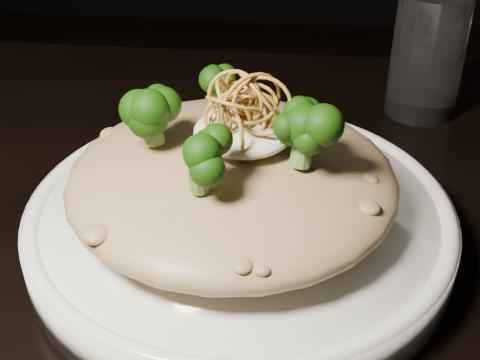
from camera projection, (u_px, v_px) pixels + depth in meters
The scene contains 6 objects.
plate at pixel (240, 224), 0.49m from camera, with size 0.31×0.31×0.03m, color white.
risotto at pixel (232, 179), 0.47m from camera, with size 0.23×0.23×0.05m, color brown.
broccoli at pixel (231, 118), 0.44m from camera, with size 0.13×0.13×0.05m, color black, non-canonical shape.
cheese at pixel (244, 131), 0.45m from camera, with size 0.07×0.07×0.02m, color silver.
shallots at pixel (246, 97), 0.43m from camera, with size 0.06×0.06×0.04m, color olive, non-canonical shape.
drinking_glass at pixel (428, 55), 0.64m from camera, with size 0.07×0.07×0.12m, color silver.
Camera 1 is at (-0.02, -0.35, 1.07)m, focal length 50.00 mm.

